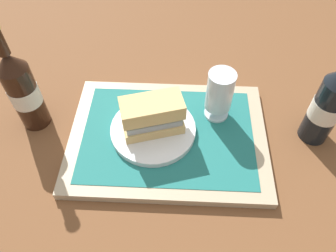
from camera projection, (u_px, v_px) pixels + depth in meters
ground_plane at (168, 139)px, 0.75m from camera, size 3.00×3.00×0.00m
tray at (168, 137)px, 0.74m from camera, size 0.44×0.32×0.02m
placemat at (168, 134)px, 0.74m from camera, size 0.38×0.27×0.00m
plate at (153, 130)px, 0.73m from camera, size 0.19×0.19×0.01m
sandwich at (154, 115)px, 0.69m from camera, size 0.14×0.10×0.08m
beer_glass at (220, 93)px, 0.72m from camera, size 0.06×0.06×0.12m
beer_bottle at (329, 104)px, 0.68m from camera, size 0.07×0.07×0.27m
second_bottle at (23, 90)px, 0.70m from camera, size 0.07×0.07×0.27m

